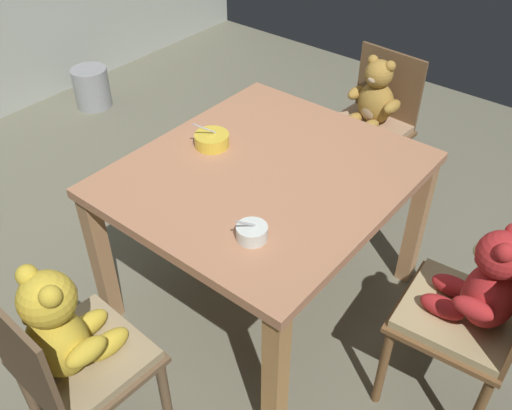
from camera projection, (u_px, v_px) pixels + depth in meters
ground_plane at (264, 297)px, 2.72m from camera, size 5.20×5.20×0.04m
dining_table at (265, 189)px, 2.32m from camera, size 1.17×1.04×0.73m
teddy_chair_near_right at (372, 113)px, 2.98m from camera, size 0.41×0.44×0.85m
teddy_chair_near_front at (480, 300)px, 1.93m from camera, size 0.45×0.45×0.90m
teddy_chair_near_left at (67, 343)px, 1.77m from camera, size 0.41×0.43×0.90m
porridge_bowl_yellow_far_center at (213, 139)px, 2.38m from camera, size 0.15×0.15×0.13m
porridge_bowl_white_near_left at (252, 232)px, 1.92m from camera, size 0.12×0.11×0.11m
metal_pail at (92, 87)px, 4.09m from camera, size 0.26×0.26×0.29m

